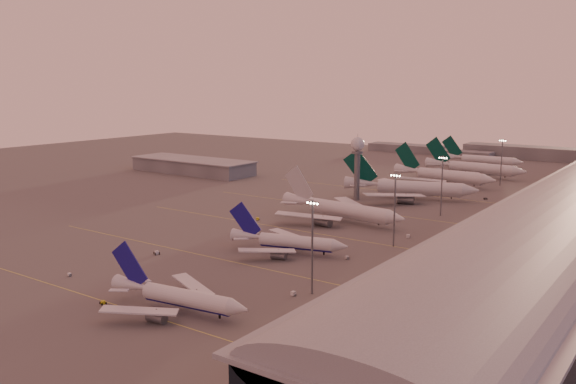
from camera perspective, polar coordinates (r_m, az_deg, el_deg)
The scene contains 26 objects.
ground at distance 197.49m, azimuth -12.09°, elevation -6.00°, with size 700.00×700.00×0.00m, color #4F4D4D.
taxiway_markings at distance 221.14m, azimuth 4.07°, elevation -4.05°, with size 180.00×185.25×0.02m.
hangar at distance 376.86m, azimuth -8.92°, elevation 2.46°, with size 82.00×27.00×8.50m.
radar_tower at distance 284.29m, azimuth 6.51°, elevation 3.40°, with size 6.40×6.40×31.10m.
mast_a at distance 157.36m, azimuth 2.28°, elevation -4.77°, with size 3.60×0.56×25.00m.
mast_b at distance 205.75m, azimuth 9.94°, elevation -1.34°, with size 3.60×0.56×25.00m.
mast_c at distance 257.55m, azimuth 14.20°, elevation 0.82°, with size 3.60×0.56×25.00m.
mast_d at distance 342.89m, azimuth 19.34°, elevation 2.83°, with size 3.60×0.56×25.00m.
distant_horizon at distance 476.02m, azimuth 18.22°, elevation 3.62°, with size 165.00×37.50×9.00m.
narrowbody_near at distance 150.52m, azimuth -10.24°, elevation -9.85°, with size 39.90×31.67×15.62m.
narrowbody_mid at distance 197.11m, azimuth 0.01°, elevation -4.84°, with size 39.70×31.27×15.83m.
widebody_white at distance 242.17m, azimuth 5.05°, elevation -1.94°, with size 58.32×46.51×20.53m.
greentail_a at distance 293.02m, azimuth 11.39°, elevation 0.13°, with size 61.58×48.97×23.11m.
greentail_b at distance 338.22m, azimuth 14.34°, elevation 1.30°, with size 59.68×47.94×21.71m.
greentail_c at distance 371.91m, azimuth 17.04°, elevation 1.97°, with size 60.99×49.16×22.14m.
greentail_d at distance 417.60m, azimuth 17.68°, elevation 2.73°, with size 53.77×43.44×19.54m.
gsv_truck_a at distance 185.22m, azimuth -19.72°, elevation -7.16°, with size 4.86×1.98×1.93m.
gsv_tug_near at distance 160.59m, azimuth -16.92°, elevation -9.88°, with size 2.50×3.37×0.86m.
gsv_catering_a at distance 159.09m, azimuth 0.56°, elevation -8.96°, with size 5.49×3.11×4.26m.
gsv_tug_mid at distance 200.62m, azimuth -12.19°, elevation -5.59°, with size 4.32×3.57×1.06m.
gsv_truck_b at distance 191.50m, azimuth 5.63°, elevation -6.01°, with size 5.44×3.32×2.07m.
gsv_truck_c at distance 244.20m, azimuth -2.76°, elevation -2.39°, with size 5.12×5.61×2.27m.
gsv_catering_b at distance 220.36m, azimuth 11.25°, elevation -3.66°, with size 6.11×4.08×4.61m.
gsv_tug_far at distance 262.23m, azimuth 4.94°, elevation -1.68°, with size 3.20×3.94×0.98m.
gsv_truck_d at distance 303.99m, azimuth 1.53°, elevation 0.15°, with size 4.45×6.56×2.50m.
gsv_tug_hangar at distance 301.68m, azimuth 17.99°, elevation -0.58°, with size 3.84×3.49×0.94m.
Camera 1 is at (140.51, -127.66, 54.41)m, focal length 38.00 mm.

